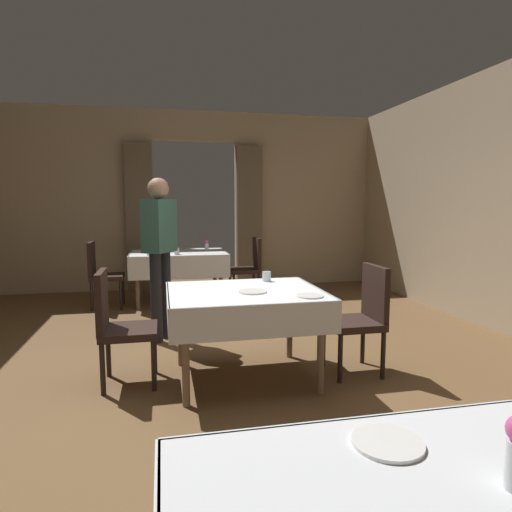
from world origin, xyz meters
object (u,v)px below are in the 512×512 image
(plate_mid_b, at_px, (310,296))
(glass_mid_c, at_px, (267,276))
(dining_table_far, at_px, (179,259))
(chair_mid_left, at_px, (118,322))
(chair_far_left, at_px, (101,271))
(chair_far_right, at_px, (249,265))
(flower_vase_far, at_px, (207,244))
(person_waiter_by_doorway, at_px, (160,245))
(plate_near_b, at_px, (388,442))
(plate_mid_a, at_px, (252,292))
(chair_mid_right, at_px, (362,314))
(plate_far_b, at_px, (153,250))
(glass_far_d, at_px, (149,251))
(dining_table_mid, at_px, (245,301))
(glass_far_c, at_px, (177,251))

(plate_mid_b, relative_size, glass_mid_c, 2.39)
(dining_table_far, height_order, chair_mid_left, chair_mid_left)
(glass_mid_c, bearing_deg, chair_far_left, 125.04)
(chair_far_right, height_order, flower_vase_far, chair_far_right)
(flower_vase_far, relative_size, person_waiter_by_doorway, 0.10)
(plate_near_b, relative_size, plate_mid_a, 0.92)
(chair_mid_right, distance_m, chair_mid_left, 2.03)
(chair_mid_right, relative_size, chair_mid_left, 1.00)
(chair_mid_right, xyz_separation_m, chair_far_left, (-2.51, 2.97, 0.00))
(plate_mid_a, relative_size, plate_far_b, 1.02)
(chair_far_left, distance_m, plate_far_b, 0.87)
(glass_far_d, bearing_deg, flower_vase_far, 28.36)
(chair_mid_right, xyz_separation_m, plate_far_b, (-1.81, 3.42, 0.24))
(plate_far_b, bearing_deg, flower_vase_far, -16.82)
(dining_table_mid, xyz_separation_m, glass_mid_c, (0.27, 0.38, 0.13))
(plate_near_b, xyz_separation_m, plate_mid_a, (0.06, 2.28, 0.00))
(chair_mid_right, distance_m, glass_far_d, 3.31)
(chair_mid_right, xyz_separation_m, chair_far_right, (-0.36, 3.17, 0.00))
(chair_far_left, height_order, plate_far_b, chair_far_left)
(glass_far_c, distance_m, glass_far_d, 0.37)
(chair_far_right, xyz_separation_m, plate_far_b, (-1.45, 0.25, 0.24))
(chair_mid_left, distance_m, plate_mid_b, 1.54)
(chair_mid_left, distance_m, glass_mid_c, 1.35)
(dining_table_mid, relative_size, chair_far_left, 1.35)
(chair_mid_right, bearing_deg, glass_far_d, 123.91)
(flower_vase_far, height_order, glass_far_d, flower_vase_far)
(chair_mid_right, bearing_deg, chair_far_left, 130.22)
(chair_mid_left, height_order, plate_far_b, chair_mid_left)
(chair_far_right, xyz_separation_m, glass_far_d, (-1.48, -0.44, 0.29))
(chair_far_left, height_order, glass_mid_c, chair_far_left)
(glass_mid_c, height_order, glass_far_c, glass_far_c)
(chair_far_left, xyz_separation_m, glass_far_d, (0.67, -0.24, 0.29))
(glass_mid_c, bearing_deg, plate_far_b, 109.76)
(plate_mid_b, xyz_separation_m, plate_far_b, (-1.24, 3.70, 0.00))
(chair_mid_left, relative_size, plate_mid_b, 4.40)
(plate_mid_a, xyz_separation_m, plate_far_b, (-0.84, 3.45, 0.00))
(plate_mid_a, bearing_deg, dining_table_far, 98.50)
(dining_table_mid, xyz_separation_m, plate_mid_a, (0.04, -0.10, 0.10))
(dining_table_mid, relative_size, glass_far_d, 10.68)
(flower_vase_far, bearing_deg, plate_mid_a, -89.26)
(dining_table_mid, relative_size, chair_far_right, 1.35)
(chair_mid_left, height_order, glass_far_c, chair_mid_left)
(plate_mid_b, height_order, plate_far_b, same)
(chair_far_right, xyz_separation_m, plate_mid_b, (-0.22, -3.45, 0.24))
(glass_far_d, bearing_deg, plate_mid_a, -72.55)
(chair_far_right, height_order, plate_mid_b, chair_far_right)
(chair_far_left, height_order, glass_far_c, chair_far_left)
(dining_table_mid, distance_m, glass_mid_c, 0.48)
(chair_far_right, xyz_separation_m, plate_near_b, (-0.67, -5.48, 0.24))
(plate_mid_a, distance_m, glass_far_d, 2.90)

